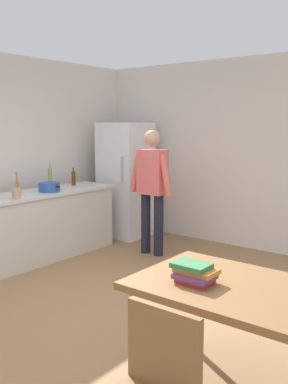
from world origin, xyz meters
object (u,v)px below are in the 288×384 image
at_px(book_stack, 194,273).
at_px(utensil_jar, 17,192).
at_px(dining_table, 242,298).
at_px(cooking_pot, 49,187).
at_px(person, 152,184).
at_px(bottle_beer_brown, 74,178).
at_px(bottle_vinegar_tall, 50,178).
at_px(refrigerator, 125,180).

bearing_deg(book_stack, utensil_jar, 166.47).
relative_size(dining_table, cooking_pot, 3.50).
xyz_separation_m(person, cooking_pot, (-0.96, -0.97, -0.02)).
height_order(dining_table, bottle_beer_brown, bottle_beer_brown).
bearing_deg(dining_table, bottle_beer_brown, 153.08).
xyz_separation_m(cooking_pot, bottle_vinegar_tall, (-0.30, 0.27, 0.08)).
xyz_separation_m(person, bottle_vinegar_tall, (-1.26, -0.70, 0.06)).
height_order(refrigerator, person, refrigerator).
xyz_separation_m(refrigerator, bottle_beer_brown, (-0.19, -0.93, 0.11)).
bearing_deg(refrigerator, bottle_vinegar_tall, -104.00).
bearing_deg(book_stack, bottle_vinegar_tall, 154.78).
distance_m(person, bottle_vinegar_tall, 1.44).
distance_m(person, bottle_beer_brown, 1.20).
xyz_separation_m(refrigerator, utensil_jar, (0.13, -2.13, 0.08)).
height_order(dining_table, book_stack, book_stack).
distance_m(refrigerator, book_stack, 4.13).
bearing_deg(bottle_vinegar_tall, person, 29.00).
bearing_deg(refrigerator, utensil_jar, -86.55).
height_order(person, bottle_vinegar_tall, person).
xyz_separation_m(refrigerator, book_stack, (3.02, -2.82, -0.09)).
height_order(cooking_pot, book_stack, cooking_pot).
bearing_deg(refrigerator, person, -30.23).
relative_size(cooking_pot, book_stack, 1.41).
bearing_deg(person, bottle_vinegar_tall, -151.00).
relative_size(refrigerator, book_stack, 6.33).
bearing_deg(bottle_beer_brown, cooking_pot, -73.13).
bearing_deg(bottle_beer_brown, dining_table, -26.92).
xyz_separation_m(person, bottle_beer_brown, (-1.14, -0.38, 0.03)).
relative_size(person, dining_table, 1.21).
xyz_separation_m(person, utensil_jar, (-0.82, -1.57, 0.00)).
xyz_separation_m(bottle_vinegar_tall, book_stack, (3.33, -1.57, -0.22)).
bearing_deg(bottle_vinegar_tall, dining_table, -21.82).
bearing_deg(bottle_beer_brown, refrigerator, 78.52).
height_order(refrigerator, cooking_pot, refrigerator).
xyz_separation_m(bottle_beer_brown, book_stack, (3.21, -1.89, -0.19)).
bearing_deg(bottle_vinegar_tall, book_stack, -25.22).
relative_size(utensil_jar, book_stack, 1.13).
bearing_deg(dining_table, person, 137.59).
bearing_deg(utensil_jar, dining_table, -10.26).
bearing_deg(utensil_jar, refrigerator, 93.45).
relative_size(refrigerator, cooking_pot, 4.50).
relative_size(bottle_beer_brown, book_stack, 0.92).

